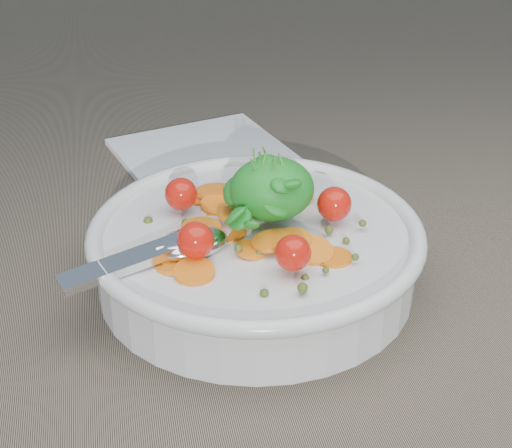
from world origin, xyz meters
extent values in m
plane|color=#786A55|center=(0.00, 0.00, 0.00)|extent=(6.00, 6.00, 0.00)
cylinder|color=silver|center=(-0.02, -0.01, 0.02)|extent=(0.22, 0.22, 0.04)
torus|color=silver|center=(-0.02, -0.01, 0.04)|extent=(0.24, 0.24, 0.01)
cylinder|color=silver|center=(-0.02, -0.01, 0.00)|extent=(0.11, 0.11, 0.01)
cylinder|color=brown|center=(-0.02, -0.01, 0.02)|extent=(0.20, 0.20, 0.03)
cylinder|color=orange|center=(0.02, -0.06, 0.04)|extent=(0.03, 0.03, 0.01)
cylinder|color=orange|center=(-0.03, 0.00, 0.05)|extent=(0.03, 0.03, 0.01)
cylinder|color=orange|center=(0.01, -0.05, 0.05)|extent=(0.03, 0.03, 0.01)
cylinder|color=orange|center=(-0.01, 0.02, 0.04)|extent=(0.03, 0.03, 0.01)
cylinder|color=orange|center=(-0.04, -0.01, 0.04)|extent=(0.04, 0.04, 0.01)
cylinder|color=orange|center=(-0.08, -0.04, 0.04)|extent=(0.04, 0.04, 0.01)
cylinder|color=orange|center=(-0.05, 0.04, 0.04)|extent=(0.03, 0.03, 0.01)
cylinder|color=orange|center=(-0.01, -0.03, 0.04)|extent=(0.04, 0.04, 0.02)
cylinder|color=orange|center=(0.00, -0.04, 0.05)|extent=(0.03, 0.03, 0.01)
cylinder|color=orange|center=(-0.08, -0.04, 0.04)|extent=(0.03, 0.03, 0.01)
cylinder|color=orange|center=(0.01, 0.04, 0.05)|extent=(0.04, 0.04, 0.01)
cylinder|color=orange|center=(-0.04, 0.03, 0.04)|extent=(0.04, 0.04, 0.01)
cylinder|color=orange|center=(-0.06, -0.01, 0.05)|extent=(0.04, 0.04, 0.00)
cylinder|color=orange|center=(-0.03, -0.04, 0.05)|extent=(0.02, 0.02, 0.01)
cylinder|color=orange|center=(0.02, 0.03, 0.05)|extent=(0.03, 0.03, 0.01)
cylinder|color=orange|center=(-0.05, 0.03, 0.04)|extent=(0.03, 0.03, 0.01)
cylinder|color=orange|center=(-0.07, -0.06, 0.05)|extent=(0.04, 0.04, 0.01)
cylinder|color=orange|center=(-0.02, -0.04, 0.05)|extent=(0.04, 0.04, 0.01)
cylinder|color=orange|center=(-0.04, 0.05, 0.05)|extent=(0.04, 0.04, 0.01)
sphere|color=#43531B|center=(-0.09, 0.02, 0.04)|extent=(0.01, 0.01, 0.01)
sphere|color=#43531B|center=(-0.01, -0.09, 0.05)|extent=(0.01, 0.01, 0.01)
sphere|color=#43531B|center=(-0.03, -0.05, 0.05)|extent=(0.01, 0.01, 0.01)
sphere|color=#43531B|center=(-0.04, -0.04, 0.05)|extent=(0.01, 0.01, 0.01)
sphere|color=#43531B|center=(0.01, 0.07, 0.04)|extent=(0.01, 0.01, 0.01)
sphere|color=#43531B|center=(0.02, 0.05, 0.05)|extent=(0.01, 0.01, 0.01)
sphere|color=#43531B|center=(0.01, -0.07, 0.05)|extent=(0.00, 0.00, 0.00)
sphere|color=#43531B|center=(0.00, 0.03, 0.04)|extent=(0.00, 0.00, 0.00)
sphere|color=#43531B|center=(-0.07, 0.00, 0.05)|extent=(0.01, 0.01, 0.01)
sphere|color=#43531B|center=(-0.06, 0.00, 0.04)|extent=(0.01, 0.01, 0.01)
sphere|color=#43531B|center=(0.05, -0.03, 0.05)|extent=(0.01, 0.01, 0.01)
sphere|color=#43531B|center=(0.04, 0.02, 0.04)|extent=(0.01, 0.01, 0.01)
sphere|color=#43531B|center=(-0.03, -0.09, 0.04)|extent=(0.01, 0.01, 0.01)
sphere|color=#43531B|center=(-0.07, -0.02, 0.04)|extent=(0.01, 0.01, 0.01)
sphere|color=#43531B|center=(-0.01, -0.09, 0.05)|extent=(0.01, 0.01, 0.01)
sphere|color=#43531B|center=(-0.05, 0.00, 0.05)|extent=(0.01, 0.01, 0.01)
sphere|color=#43531B|center=(0.00, -0.08, 0.04)|extent=(0.01, 0.01, 0.01)
sphere|color=#43531B|center=(0.04, -0.04, 0.05)|extent=(0.01, 0.01, 0.01)
sphere|color=#43531B|center=(0.03, -0.03, 0.05)|extent=(0.01, 0.01, 0.01)
sphere|color=#43531B|center=(0.03, -0.07, 0.05)|extent=(0.00, 0.00, 0.00)
sphere|color=red|center=(0.03, -0.01, 0.06)|extent=(0.02, 0.02, 0.02)
sphere|color=red|center=(0.00, 0.04, 0.06)|extent=(0.02, 0.02, 0.02)
sphere|color=red|center=(-0.07, 0.02, 0.06)|extent=(0.02, 0.02, 0.02)
sphere|color=red|center=(-0.07, -0.04, 0.06)|extent=(0.02, 0.02, 0.02)
sphere|color=red|center=(-0.01, -0.07, 0.06)|extent=(0.02, 0.02, 0.02)
ellipsoid|color=#1F8B24|center=(-0.01, 0.00, 0.07)|extent=(0.06, 0.05, 0.04)
ellipsoid|color=#1F8B24|center=(-0.02, 0.01, 0.06)|extent=(0.03, 0.03, 0.03)
ellipsoid|color=#1F8B24|center=(-0.01, -0.02, 0.07)|extent=(0.03, 0.03, 0.02)
ellipsoid|color=#1F8B24|center=(-0.01, 0.01, 0.07)|extent=(0.03, 0.03, 0.02)
ellipsoid|color=#1F8B24|center=(-0.01, 0.00, 0.09)|extent=(0.03, 0.03, 0.01)
ellipsoid|color=#1F8B24|center=(-0.01, -0.02, 0.08)|extent=(0.02, 0.02, 0.02)
ellipsoid|color=#1F8B24|center=(-0.01, 0.00, 0.08)|extent=(0.02, 0.02, 0.02)
ellipsoid|color=#1F8B24|center=(0.01, 0.00, 0.07)|extent=(0.03, 0.03, 0.01)
ellipsoid|color=#1F8B24|center=(-0.02, 0.01, 0.08)|extent=(0.02, 0.02, 0.02)
ellipsoid|color=#1F8B24|center=(-0.01, 0.00, 0.09)|extent=(0.03, 0.03, 0.02)
ellipsoid|color=#1F8B24|center=(0.01, 0.01, 0.07)|extent=(0.03, 0.02, 0.02)
ellipsoid|color=#1F8B24|center=(-0.03, -0.03, 0.06)|extent=(0.02, 0.02, 0.02)
ellipsoid|color=#1F8B24|center=(-0.03, -0.04, 0.06)|extent=(0.02, 0.02, 0.02)
ellipsoid|color=#1F8B24|center=(-0.01, -0.01, 0.08)|extent=(0.03, 0.03, 0.02)
ellipsoid|color=#1F8B24|center=(0.00, -0.01, 0.07)|extent=(0.02, 0.02, 0.01)
ellipsoid|color=#1F8B24|center=(-0.01, 0.00, 0.07)|extent=(0.02, 0.02, 0.02)
ellipsoid|color=#1F8B24|center=(0.00, -0.01, 0.07)|extent=(0.02, 0.03, 0.02)
ellipsoid|color=#1F8B24|center=(-0.01, -0.01, 0.07)|extent=(0.02, 0.02, 0.02)
ellipsoid|color=#1F8B24|center=(-0.01, 0.00, 0.09)|extent=(0.02, 0.02, 0.01)
ellipsoid|color=#1F8B24|center=(0.00, -0.02, 0.08)|extent=(0.02, 0.02, 0.02)
ellipsoid|color=#1F8B24|center=(-0.04, -0.03, 0.07)|extent=(0.02, 0.02, 0.02)
cylinder|color=#4C8C33|center=(-0.02, 0.00, 0.08)|extent=(0.00, 0.01, 0.04)
cylinder|color=#4C8C33|center=(-0.02, -0.01, 0.08)|extent=(0.01, 0.01, 0.04)
cylinder|color=#4C8C33|center=(-0.01, -0.01, 0.08)|extent=(0.01, 0.01, 0.04)
cylinder|color=#4C8C33|center=(-0.01, 0.01, 0.08)|extent=(0.01, 0.00, 0.04)
cylinder|color=#4C8C33|center=(0.00, -0.01, 0.08)|extent=(0.01, 0.01, 0.04)
cylinder|color=#4C8C33|center=(-0.02, -0.01, 0.08)|extent=(0.01, 0.01, 0.04)
cylinder|color=#4C8C33|center=(-0.01, 0.00, 0.08)|extent=(0.01, 0.01, 0.04)
ellipsoid|color=silver|center=(-0.07, -0.03, 0.05)|extent=(0.06, 0.05, 0.02)
cube|color=silver|center=(-0.11, -0.04, 0.05)|extent=(0.10, 0.05, 0.01)
cylinder|color=silver|center=(-0.08, -0.03, 0.05)|extent=(0.02, 0.01, 0.01)
cube|color=white|center=(-0.03, 0.21, 0.00)|extent=(0.18, 0.17, 0.01)
camera|label=1|loc=(-0.11, -0.47, 0.32)|focal=55.00mm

